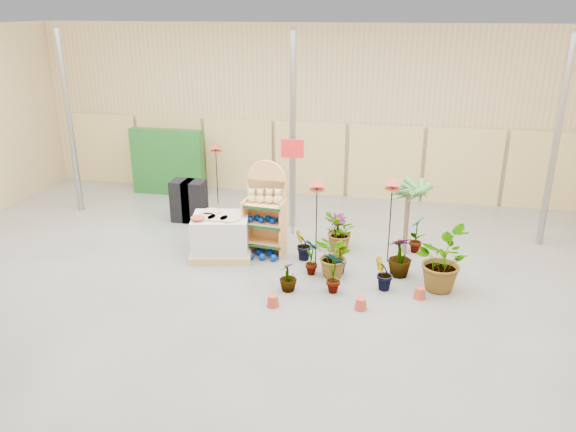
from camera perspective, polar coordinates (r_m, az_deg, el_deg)
name	(u,v)px	position (r m, az deg, el deg)	size (l,w,h in m)	color
room	(265,163)	(10.20, -2.32, 5.36)	(15.20, 12.10, 4.70)	#63635E
display_shelf	(266,212)	(11.59, -2.25, 0.45)	(0.87, 0.60, 1.97)	#E2A05D
teddy_bears	(266,197)	(11.39, -2.26, 1.93)	(0.73, 0.19, 0.31)	beige
gazing_balls_shelf	(265,219)	(11.54, -2.37, -0.31)	(0.73, 0.25, 0.14)	navy
gazing_balls_floor	(263,255)	(11.59, -2.53, -3.97)	(0.63, 0.39, 0.15)	navy
pallet_stack	(221,236)	(11.65, -6.83, -2.04)	(1.42, 1.26, 0.91)	tan
charcoal_planters	(189,201)	(13.66, -10.03, 1.53)	(0.80, 0.50, 1.00)	black
trellis_stock	(168,162)	(15.68, -12.13, 5.39)	(2.00, 0.30, 1.80)	#1A581D
offer_sign	(293,168)	(12.30, 0.46, 4.93)	(0.50, 0.08, 2.20)	gray
bird_table_front	(317,184)	(10.64, 2.97, 3.23)	(0.34, 0.34, 1.86)	black
bird_table_right	(393,183)	(11.04, 10.58, 3.27)	(0.34, 0.34, 1.80)	black
bird_table_back	(216,147)	(14.47, -7.37, 7.00)	(0.34, 0.34, 1.65)	black
palm	(409,189)	(11.64, 12.19, 2.73)	(0.70, 0.70, 1.66)	brown
potted_plant_0	(312,256)	(10.80, 2.46, -4.12)	(0.40, 0.27, 0.76)	#3E7D3A
potted_plant_1	(339,258)	(10.94, 5.21, -4.24)	(0.35, 0.28, 0.63)	#3E7D3A
potted_plant_2	(335,256)	(10.72, 4.80, -4.08)	(0.77, 0.67, 0.86)	#3E7D3A
potted_plant_3	(400,256)	(10.95, 11.33, -4.02)	(0.46, 0.46, 0.81)	#3E7D3A
potted_plant_4	(416,234)	(12.06, 12.90, -1.76)	(0.44, 0.29, 0.83)	#3E7D3A
potted_plant_5	(303,245)	(11.41, 1.50, -2.97)	(0.37, 0.29, 0.67)	#3E7D3A
potted_plant_6	(340,233)	(11.87, 5.31, -1.69)	(0.73, 0.64, 0.82)	#3E7D3A
potted_plant_7	(288,276)	(10.24, 0.01, -6.14)	(0.32, 0.32, 0.57)	#3E7D3A
potted_plant_8	(334,272)	(10.15, 4.73, -5.68)	(0.43, 0.29, 0.82)	#3E7D3A
potted_plant_9	(383,274)	(10.38, 9.65, -5.80)	(0.36, 0.29, 0.66)	#3E7D3A
potted_plant_10	(440,259)	(10.56, 15.15, -4.27)	(1.05, 0.91, 1.16)	#3E7D3A
potted_plant_11	(337,230)	(12.13, 5.00, -1.44)	(0.40, 0.40, 0.72)	#3E7D3A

